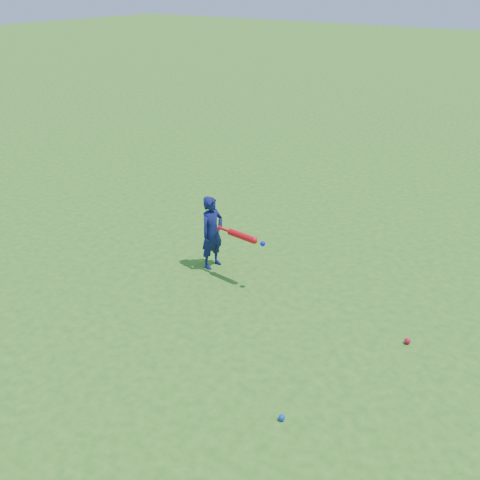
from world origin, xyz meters
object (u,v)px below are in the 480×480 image
Objects in this scene: ground_ball_red at (407,341)px; ground_ball_blue at (282,418)px; bat_swing at (244,237)px; child at (212,232)px.

ground_ball_blue is (-0.53, -1.79, -0.00)m from ground_ball_red.
bat_swing is (-2.26, 0.04, 0.63)m from ground_ball_red.
ground_ball_red reaches higher than ground_ball_blue.
child reaches higher than bat_swing.
ground_ball_blue is at bearing -123.32° from child.
ground_ball_red is 1.87m from ground_ball_blue.
child is 2.91m from ground_ball_red.
child is at bearing 140.37° from ground_ball_blue.
bat_swing is (-1.73, 1.83, 0.63)m from ground_ball_blue.
ground_ball_blue is 0.08× the size of bat_swing.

